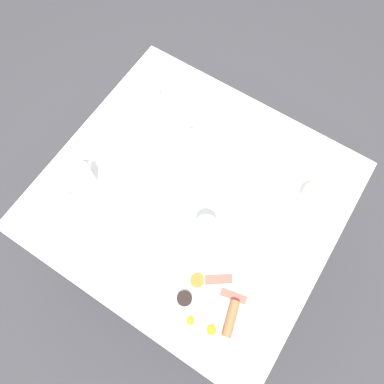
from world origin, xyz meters
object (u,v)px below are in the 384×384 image
at_px(teapot_near, 175,132).
at_px(teacup_with_saucer_right, 313,197).
at_px(fork_by_plate, 236,119).
at_px(knife_by_plate, 173,202).
at_px(napkin_folded, 269,238).
at_px(breakfast_plate, 210,305).
at_px(water_glass_tall, 205,231).
at_px(teacup_with_saucer_left, 149,96).
at_px(teapot_far, 79,179).
at_px(spoon_for_tea, 232,185).

relative_size(teapot_near, teacup_with_saucer_right, 1.02).
bearing_deg(fork_by_plate, knife_by_plate, 178.13).
bearing_deg(napkin_folded, knife_by_plate, 101.11).
height_order(breakfast_plate, fork_by_plate, breakfast_plate).
xyz_separation_m(water_glass_tall, fork_by_plate, (0.47, 0.15, -0.06)).
height_order(napkin_folded, fork_by_plate, napkin_folded).
bearing_deg(water_glass_tall, teacup_with_saucer_left, 53.63).
relative_size(breakfast_plate, teapot_far, 1.66).
xyz_separation_m(breakfast_plate, water_glass_tall, (0.19, 0.14, 0.06)).
distance_m(napkin_folded, fork_by_plate, 0.49).
relative_size(teapot_near, teacup_with_saucer_left, 1.02).
xyz_separation_m(teapot_far, spoon_for_tea, (0.29, -0.46, -0.05)).
relative_size(napkin_folded, knife_by_plate, 0.87).
xyz_separation_m(water_glass_tall, napkin_folded, (0.11, -0.19, -0.06)).
bearing_deg(teacup_with_saucer_left, teacup_with_saucer_right, -92.71).
height_order(teacup_with_saucer_left, water_glass_tall, water_glass_tall).
relative_size(water_glass_tall, napkin_folded, 0.84).
xyz_separation_m(teapot_far, teacup_with_saucer_left, (0.43, 0.00, -0.02)).
relative_size(teacup_with_saucer_right, fork_by_plate, 1.03).
bearing_deg(knife_by_plate, napkin_folded, -78.89).
xyz_separation_m(teapot_far, water_glass_tall, (0.08, -0.48, 0.02)).
xyz_separation_m(teacup_with_saucer_left, spoon_for_tea, (-0.14, -0.47, -0.03)).
distance_m(teacup_with_saucer_right, spoon_for_tea, 0.29).
relative_size(teacup_with_saucer_right, water_glass_tall, 1.10).
xyz_separation_m(teacup_with_saucer_left, knife_by_plate, (-0.31, -0.32, -0.03)).
xyz_separation_m(teacup_with_saucer_left, water_glass_tall, (-0.36, -0.49, 0.04)).
distance_m(fork_by_plate, spoon_for_tea, 0.29).
relative_size(breakfast_plate, teapot_near, 2.11).
bearing_deg(spoon_for_tea, teapot_far, 122.12).
relative_size(teapot_near, spoon_for_tea, 1.12).
relative_size(teapot_near, fork_by_plate, 1.06).
bearing_deg(teapot_near, fork_by_plate, -169.13).
bearing_deg(teapot_far, breakfast_plate, -102.23).
relative_size(teacup_with_saucer_left, knife_by_plate, 0.81).
xyz_separation_m(teacup_with_saucer_left, teacup_with_saucer_right, (-0.03, -0.73, -0.00)).
distance_m(teacup_with_saucer_right, water_glass_tall, 0.41).
xyz_separation_m(teacup_with_saucer_right, napkin_folded, (-0.21, 0.06, -0.02)).
distance_m(teacup_with_saucer_right, knife_by_plate, 0.50).
height_order(teapot_near, knife_by_plate, teapot_near).
bearing_deg(napkin_folded, spoon_for_tea, 64.66).
bearing_deg(teacup_with_saucer_right, fork_by_plate, 69.77).
xyz_separation_m(fork_by_plate, spoon_for_tea, (-0.26, -0.13, 0.00)).
bearing_deg(napkin_folded, teapot_near, 73.00).
bearing_deg(teacup_with_saucer_left, napkin_folded, -109.76).
height_order(breakfast_plate, teacup_with_saucer_left, teacup_with_saucer_left).
distance_m(teacup_with_saucer_left, fork_by_plate, 0.36).
distance_m(teapot_near, knife_by_plate, 0.26).
xyz_separation_m(teapot_far, fork_by_plate, (0.55, -0.33, -0.05)).
relative_size(napkin_folded, fork_by_plate, 1.11).
xyz_separation_m(breakfast_plate, teapot_far, (0.11, 0.62, 0.04)).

